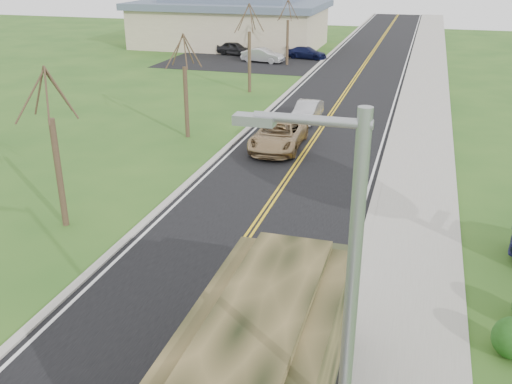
% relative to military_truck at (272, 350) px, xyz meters
% --- Properties ---
extents(road, '(8.00, 120.00, 0.01)m').
position_rel_military_truck_xyz_m(road, '(-3.20, 37.62, -2.10)').
color(road, black).
rests_on(road, ground).
extents(curb_right, '(0.30, 120.00, 0.12)m').
position_rel_military_truck_xyz_m(curb_right, '(0.95, 37.62, -2.04)').
color(curb_right, '#9E998E').
rests_on(curb_right, ground).
extents(sidewalk_right, '(3.20, 120.00, 0.10)m').
position_rel_military_truck_xyz_m(sidewalk_right, '(2.70, 37.62, -2.05)').
color(sidewalk_right, '#9E998E').
rests_on(sidewalk_right, ground).
extents(curb_left, '(0.30, 120.00, 0.10)m').
position_rel_military_truck_xyz_m(curb_left, '(-7.35, 37.62, -2.05)').
color(curb_left, '#9E998E').
rests_on(curb_left, ground).
extents(street_light, '(1.65, 0.22, 8.00)m').
position_rel_military_truck_xyz_m(street_light, '(1.70, -2.88, 2.33)').
color(street_light, gray).
rests_on(street_light, ground).
extents(bare_tree_a, '(1.93, 2.26, 6.08)m').
position_rel_military_truck_xyz_m(bare_tree_a, '(-10.20, 7.62, 0.52)').
color(bare_tree_a, '#38281C').
rests_on(bare_tree_a, ground).
extents(bare_tree_b, '(1.83, 2.14, 5.73)m').
position_rel_military_truck_xyz_m(bare_tree_b, '(-10.20, 19.62, 0.37)').
color(bare_tree_b, '#38281C').
rests_on(bare_tree_b, ground).
extents(bare_tree_c, '(2.04, 2.39, 6.42)m').
position_rel_military_truck_xyz_m(bare_tree_c, '(-10.20, 31.62, 0.67)').
color(bare_tree_c, '#38281C').
rests_on(bare_tree_c, ground).
extents(bare_tree_d, '(1.88, 2.20, 5.91)m').
position_rel_military_truck_xyz_m(bare_tree_d, '(-10.20, 43.62, 0.45)').
color(bare_tree_d, '#38281C').
rests_on(bare_tree_d, ground).
extents(commercial_building, '(25.50, 21.50, 5.65)m').
position_rel_military_truck_xyz_m(commercial_building, '(-19.18, 53.59, 0.58)').
color(commercial_building, tan).
rests_on(commercial_building, ground).
extents(military_truck, '(2.62, 7.38, 3.67)m').
position_rel_military_truck_xyz_m(military_truck, '(0.00, 0.00, 0.00)').
color(military_truck, black).
rests_on(military_truck, ground).
extents(suv_champagne, '(2.61, 5.38, 1.47)m').
position_rel_military_truck_xyz_m(suv_champagne, '(-4.72, 19.06, -1.37)').
color(suv_champagne, '#A1845B').
rests_on(suv_champagne, ground).
extents(sedan_silver, '(1.44, 3.79, 1.23)m').
position_rel_military_truck_xyz_m(sedan_silver, '(-4.36, 24.78, -1.49)').
color(sedan_silver, '#A3A3A8').
rests_on(sedan_silver, ground).
extents(lot_car_dark, '(4.38, 2.66, 1.39)m').
position_rel_military_truck_xyz_m(lot_car_dark, '(-16.60, 47.62, -1.41)').
color(lot_car_dark, black).
rests_on(lot_car_dark, ground).
extents(lot_car_silver, '(4.25, 1.98, 1.35)m').
position_rel_military_truck_xyz_m(lot_car_silver, '(-12.77, 44.30, -1.43)').
color(lot_car_silver, '#B9B9BE').
rests_on(lot_car_silver, ground).
extents(lot_car_navy, '(4.28, 2.33, 1.18)m').
position_rel_military_truck_xyz_m(lot_car_navy, '(-9.15, 47.62, -1.51)').
color(lot_car_navy, '#0E1233').
rests_on(lot_car_navy, ground).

